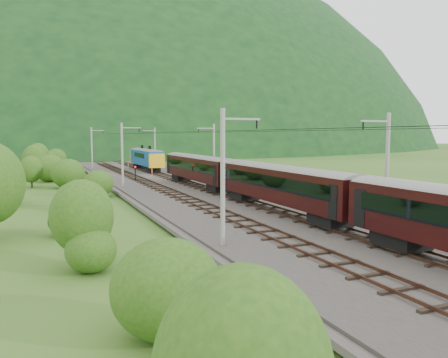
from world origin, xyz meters
name	(u,v)px	position (x,y,z in m)	size (l,w,h in m)	color
ground	(311,240)	(0.00, 0.00, 0.00)	(600.00, 600.00, 0.00)	#2A581B
railbed	(243,213)	(0.00, 10.00, 0.15)	(14.00, 220.00, 0.30)	#38332D
track_left	(217,212)	(-2.40, 10.00, 0.37)	(2.40, 220.00, 0.27)	#503122
track_right	(268,208)	(2.40, 10.00, 0.37)	(2.40, 220.00, 0.27)	#503122
catenary_left	(123,153)	(-6.12, 32.00, 4.50)	(2.54, 192.28, 8.00)	gray
catenary_right	(213,152)	(6.12, 32.00, 4.50)	(2.54, 192.28, 8.00)	gray
overhead_wires	(244,131)	(0.00, 10.00, 7.10)	(4.83, 198.00, 0.03)	black
mountain_main	(64,146)	(0.00, 260.00, 0.00)	(504.00, 360.00, 244.00)	black
train	(364,193)	(2.40, -2.12, 3.19)	(2.64, 125.40, 4.58)	black
hazard_post_near	(152,174)	(-0.19, 41.01, 1.03)	(0.16, 0.16, 1.46)	red
hazard_post_far	(128,165)	(0.68, 63.82, 0.97)	(0.14, 0.14, 1.33)	red
signal	(135,172)	(-3.23, 38.55, 1.53)	(0.23, 0.23, 2.09)	black
vegetation_left	(59,179)	(-14.10, 23.69, 2.37)	(13.78, 148.42, 6.42)	#224A13
vegetation_right	(284,181)	(11.46, 22.40, 1.25)	(6.14, 108.86, 2.78)	#224A13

